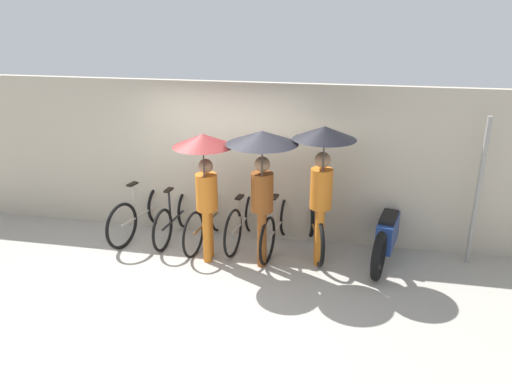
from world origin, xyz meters
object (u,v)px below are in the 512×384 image
object	(u,v)px
parked_bicycle_5	(314,228)
parked_bicycle_0	(142,213)
parked_bicycle_3	(243,220)
pedestrian_trailing	(323,162)
parked_bicycle_4	(278,225)
parked_bicycle_1	(175,217)
motorcycle	(387,234)
pedestrian_leading	(205,167)
pedestrian_center	(262,162)
parked_bicycle_2	(207,220)

from	to	relation	value
parked_bicycle_5	parked_bicycle_0	bearing A→B (deg)	77.07
parked_bicycle_3	parked_bicycle_5	bearing A→B (deg)	-84.80
pedestrian_trailing	parked_bicycle_3	bearing A→B (deg)	-29.31
parked_bicycle_4	parked_bicycle_5	size ratio (longest dim) A/B	1.07
parked_bicycle_1	parked_bicycle_5	size ratio (longest dim) A/B	0.97
parked_bicycle_4	motorcycle	bearing A→B (deg)	-83.65
parked_bicycle_1	parked_bicycle_3	bearing A→B (deg)	-83.69
parked_bicycle_5	pedestrian_leading	size ratio (longest dim) A/B	0.85
pedestrian_center	motorcycle	xyz separation A→B (m)	(1.81, 0.62, -1.22)
parked_bicycle_1	pedestrian_leading	world-z (taller)	pedestrian_leading
parked_bicycle_4	pedestrian_leading	bearing A→B (deg)	131.82
parked_bicycle_1	pedestrian_leading	xyz separation A→B (m)	(0.76, -0.69, 1.13)
parked_bicycle_2	pedestrian_leading	size ratio (longest dim) A/B	0.88
motorcycle	parked_bicycle_4	bearing A→B (deg)	101.07
parked_bicycle_0	parked_bicycle_3	size ratio (longest dim) A/B	1.03
parked_bicycle_0	pedestrian_leading	xyz separation A→B (m)	(1.34, -0.70, 1.10)
parked_bicycle_4	pedestrian_leading	xyz separation A→B (m)	(-0.96, -0.66, 1.11)
parked_bicycle_2	pedestrian_leading	bearing A→B (deg)	-156.11
pedestrian_leading	parked_bicycle_2	bearing A→B (deg)	-80.68
parked_bicycle_4	pedestrian_trailing	bearing A→B (deg)	-114.64
motorcycle	parked_bicycle_3	bearing A→B (deg)	99.23
parked_bicycle_1	pedestrian_trailing	world-z (taller)	pedestrian_trailing
parked_bicycle_5	pedestrian_center	distance (m)	1.60
parked_bicycle_3	pedestrian_leading	distance (m)	1.38
parked_bicycle_4	pedestrian_leading	size ratio (longest dim) A/B	0.91
parked_bicycle_4	parked_bicycle_3	bearing A→B (deg)	89.16
parked_bicycle_3	pedestrian_center	xyz separation A→B (m)	(0.44, -0.73, 1.22)
parked_bicycle_0	parked_bicycle_5	xyz separation A→B (m)	(2.87, 0.03, -0.03)
parked_bicycle_2	pedestrian_leading	world-z (taller)	pedestrian_leading
parked_bicycle_4	motorcycle	size ratio (longest dim) A/B	0.88
parked_bicycle_0	pedestrian_leading	distance (m)	1.87
parked_bicycle_1	parked_bicycle_2	world-z (taller)	parked_bicycle_1
pedestrian_center	pedestrian_trailing	distance (m)	0.85
parked_bicycle_2	parked_bicycle_3	xyz separation A→B (m)	(0.57, 0.11, 0.02)
parked_bicycle_3	parked_bicycle_4	bearing A→B (deg)	-91.84
parked_bicycle_0	pedestrian_trailing	size ratio (longest dim) A/B	0.84
parked_bicycle_1	parked_bicycle_4	bearing A→B (deg)	-87.23
pedestrian_center	parked_bicycle_2	bearing A→B (deg)	-39.97
parked_bicycle_2	motorcycle	size ratio (longest dim) A/B	0.85
parked_bicycle_0	parked_bicycle_1	world-z (taller)	parked_bicycle_1
pedestrian_leading	parked_bicycle_1	bearing A→B (deg)	-49.48
parked_bicycle_3	pedestrian_trailing	size ratio (longest dim) A/B	0.82
parked_bicycle_3	pedestrian_leading	world-z (taller)	pedestrian_leading
parked_bicycle_1	parked_bicycle_2	xyz separation A→B (m)	(0.57, -0.06, 0.01)
parked_bicycle_2	motorcycle	xyz separation A→B (m)	(2.83, 0.00, 0.02)
motorcycle	pedestrian_center	bearing A→B (deg)	120.93
parked_bicycle_0	parked_bicycle_1	size ratio (longest dim) A/B	1.09
parked_bicycle_1	motorcycle	world-z (taller)	parked_bicycle_1
motorcycle	parked_bicycle_1	bearing A→B (deg)	100.99
parked_bicycle_4	pedestrian_trailing	xyz separation A→B (m)	(0.69, -0.43, 1.21)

